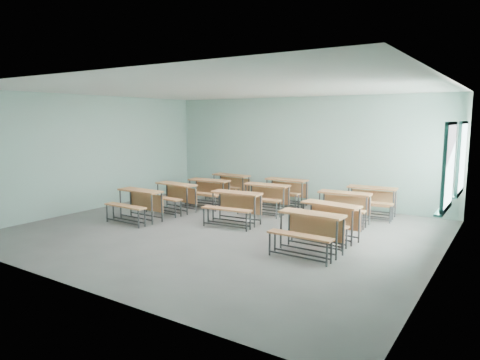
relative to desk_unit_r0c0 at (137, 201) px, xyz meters
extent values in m
cube|color=slate|center=(2.36, 0.46, -0.53)|extent=(9.00, 8.00, 0.02)
cube|color=white|center=(2.36, 0.46, 2.69)|extent=(9.00, 8.00, 0.02)
cube|color=#9AC1B5|center=(2.36, 4.47, 1.08)|extent=(9.00, 0.02, 3.20)
cube|color=#9AC1B5|center=(2.36, -3.55, 1.08)|extent=(9.00, 0.02, 3.20)
cube|color=#9AC1B5|center=(-2.15, 0.46, 1.08)|extent=(0.02, 8.00, 3.20)
cube|color=#9AC1B5|center=(6.87, 0.46, 1.08)|extent=(0.02, 8.00, 3.20)
cube|color=#1B4D48|center=(6.83, 3.26, 0.41)|extent=(0.06, 1.20, 0.06)
cube|color=#1B4D48|center=(6.83, 3.26, 1.95)|extent=(0.06, 1.20, 0.06)
cube|color=#1B4D48|center=(6.83, 2.69, 1.18)|extent=(0.06, 0.06, 1.60)
cube|color=#1B4D48|center=(6.83, 3.83, 1.18)|extent=(0.06, 0.06, 1.60)
cube|color=#1B4D48|center=(6.83, 3.26, 1.18)|extent=(0.04, 0.04, 1.48)
cube|color=#1B4D48|center=(6.83, 3.26, 1.18)|extent=(0.04, 1.08, 0.04)
cube|color=#1B4D48|center=(6.79, 3.26, 0.35)|extent=(0.14, 1.28, 0.04)
cube|color=white|center=(6.86, 3.26, 1.18)|extent=(0.01, 1.08, 1.48)
cube|color=#1B4D48|center=(6.83, 1.26, 0.41)|extent=(0.06, 1.20, 0.06)
cube|color=#1B4D48|center=(6.83, 1.26, 1.95)|extent=(0.06, 1.20, 0.06)
cube|color=#1B4D48|center=(6.83, 0.69, 1.18)|extent=(0.06, 0.06, 1.60)
cube|color=#1B4D48|center=(6.83, 1.83, 1.18)|extent=(0.06, 0.06, 1.60)
cube|color=#1B4D48|center=(6.83, 1.26, 1.18)|extent=(0.04, 0.04, 1.48)
cube|color=#1B4D48|center=(6.83, 1.26, 1.18)|extent=(0.04, 1.08, 0.04)
cube|color=#1B4D48|center=(6.79, 1.26, 0.35)|extent=(0.14, 1.28, 0.04)
cube|color=white|center=(6.86, 1.26, 1.18)|extent=(0.01, 1.08, 1.48)
cube|color=#AF6D3F|center=(0.00, 0.11, 0.23)|extent=(1.26, 0.45, 0.04)
cube|color=#AF6D3F|center=(0.01, 0.30, -0.08)|extent=(1.19, 0.05, 0.43)
cylinder|color=#3A3D3F|center=(-0.57, -0.04, -0.16)|extent=(0.04, 0.04, 0.74)
cylinder|color=#3A3D3F|center=(0.57, -0.07, -0.16)|extent=(0.04, 0.04, 0.74)
cylinder|color=#3A3D3F|center=(-0.56, 0.29, -0.16)|extent=(0.04, 0.04, 0.74)
cylinder|color=#3A3D3F|center=(0.58, 0.26, -0.16)|extent=(0.04, 0.04, 0.74)
cube|color=#3A3D3F|center=(0.00, -0.05, -0.42)|extent=(1.15, 0.06, 0.03)
cube|color=#3A3D3F|center=(0.01, 0.28, -0.42)|extent=(1.15, 0.06, 0.03)
cube|color=#AF6D3F|center=(-0.01, -0.39, -0.07)|extent=(1.26, 0.29, 0.04)
cylinder|color=#3A3D3F|center=(-0.59, -0.47, -0.31)|extent=(0.04, 0.04, 0.43)
cylinder|color=#3A3D3F|center=(0.56, -0.50, -0.31)|extent=(0.04, 0.04, 0.43)
cylinder|color=#3A3D3F|center=(-0.58, -0.27, -0.31)|extent=(0.04, 0.04, 0.43)
cylinder|color=#3A3D3F|center=(0.56, -0.30, -0.31)|extent=(0.04, 0.04, 0.43)
cube|color=#3A3D3F|center=(-0.01, -0.49, -0.44)|extent=(1.15, 0.06, 0.03)
cube|color=#3A3D3F|center=(-0.01, -0.29, -0.44)|extent=(1.15, 0.06, 0.03)
cube|color=#AF6D3F|center=(4.69, 0.03, 0.23)|extent=(1.26, 0.44, 0.04)
cube|color=#AF6D3F|center=(4.69, 0.22, -0.08)|extent=(1.19, 0.04, 0.43)
cylinder|color=#3A3D3F|center=(4.11, -0.13, -0.16)|extent=(0.04, 0.04, 0.74)
cylinder|color=#3A3D3F|center=(5.26, -0.15, -0.16)|extent=(0.04, 0.04, 0.74)
cylinder|color=#3A3D3F|center=(4.12, 0.21, -0.16)|extent=(0.04, 0.04, 0.74)
cylinder|color=#3A3D3F|center=(5.26, 0.19, -0.16)|extent=(0.04, 0.04, 0.74)
cube|color=#3A3D3F|center=(4.69, -0.14, -0.42)|extent=(1.15, 0.05, 0.03)
cube|color=#3A3D3F|center=(4.69, 0.20, -0.42)|extent=(1.15, 0.05, 0.03)
cube|color=#AF6D3F|center=(4.68, -0.47, -0.07)|extent=(1.25, 0.28, 0.04)
cylinder|color=#3A3D3F|center=(4.11, -0.56, -0.31)|extent=(0.04, 0.04, 0.43)
cylinder|color=#3A3D3F|center=(5.25, -0.58, -0.31)|extent=(0.04, 0.04, 0.43)
cylinder|color=#3A3D3F|center=(4.11, -0.36, -0.31)|extent=(0.04, 0.04, 0.43)
cylinder|color=#3A3D3F|center=(5.25, -0.38, -0.31)|extent=(0.04, 0.04, 0.43)
cube|color=#3A3D3F|center=(4.68, -0.57, -0.44)|extent=(1.15, 0.05, 0.03)
cube|color=#3A3D3F|center=(4.68, -0.37, -0.44)|extent=(1.15, 0.05, 0.03)
cube|color=#AF6D3F|center=(0.04, 1.41, 0.23)|extent=(1.28, 0.51, 0.04)
cube|color=#AF6D3F|center=(0.06, 1.61, -0.08)|extent=(1.18, 0.11, 0.43)
cylinder|color=#3A3D3F|center=(-0.54, 1.29, -0.16)|extent=(0.04, 0.04, 0.74)
cylinder|color=#3A3D3F|center=(0.60, 1.20, -0.16)|extent=(0.04, 0.04, 0.74)
cylinder|color=#3A3D3F|center=(-0.51, 1.62, -0.16)|extent=(0.04, 0.04, 0.74)
cylinder|color=#3A3D3F|center=(0.63, 1.53, -0.16)|extent=(0.04, 0.04, 0.74)
cube|color=#3A3D3F|center=(0.03, 1.25, -0.42)|extent=(1.14, 0.12, 0.03)
cube|color=#3A3D3F|center=(0.06, 1.58, -0.42)|extent=(1.14, 0.12, 0.03)
cube|color=#AF6D3F|center=(0.00, 0.92, -0.07)|extent=(1.27, 0.36, 0.04)
cylinder|color=#3A3D3F|center=(-0.57, 0.86, -0.31)|extent=(0.04, 0.04, 0.43)
cylinder|color=#3A3D3F|center=(0.57, 0.77, -0.31)|extent=(0.04, 0.04, 0.43)
cylinder|color=#3A3D3F|center=(-0.56, 1.06, -0.31)|extent=(0.04, 0.04, 0.43)
cylinder|color=#3A3D3F|center=(0.58, 0.97, -0.31)|extent=(0.04, 0.04, 0.43)
cube|color=#3A3D3F|center=(0.00, 0.82, -0.44)|extent=(1.14, 0.12, 0.03)
cube|color=#3A3D3F|center=(0.01, 1.01, -0.44)|extent=(1.14, 0.12, 0.03)
cube|color=#AF6D3F|center=(2.21, 1.17, 0.23)|extent=(1.28, 0.53, 0.04)
cube|color=#AF6D3F|center=(2.19, 1.36, -0.08)|extent=(1.18, 0.13, 0.43)
cylinder|color=#3A3D3F|center=(1.66, 0.95, -0.16)|extent=(0.04, 0.04, 0.74)
cylinder|color=#3A3D3F|center=(2.80, 1.06, -0.16)|extent=(0.04, 0.04, 0.74)
cylinder|color=#3A3D3F|center=(1.62, 1.28, -0.16)|extent=(0.04, 0.04, 0.74)
cylinder|color=#3A3D3F|center=(2.76, 1.39, -0.16)|extent=(0.04, 0.04, 0.74)
cube|color=#3A3D3F|center=(2.23, 1.00, -0.42)|extent=(1.14, 0.14, 0.03)
cube|color=#3A3D3F|center=(2.19, 1.33, -0.42)|extent=(1.14, 0.14, 0.03)
cube|color=#AF6D3F|center=(2.26, 0.67, -0.07)|extent=(1.27, 0.38, 0.04)
cylinder|color=#3A3D3F|center=(1.70, 0.52, -0.31)|extent=(0.04, 0.04, 0.43)
cylinder|color=#3A3D3F|center=(2.84, 0.63, -0.31)|extent=(0.04, 0.04, 0.43)
cylinder|color=#3A3D3F|center=(1.68, 0.71, -0.31)|extent=(0.04, 0.04, 0.43)
cylinder|color=#3A3D3F|center=(2.82, 0.82, -0.31)|extent=(0.04, 0.04, 0.43)
cube|color=#3A3D3F|center=(2.27, 0.57, -0.44)|extent=(1.14, 0.14, 0.03)
cube|color=#3A3D3F|center=(2.25, 0.77, -0.44)|extent=(1.14, 0.14, 0.03)
cube|color=#AF6D3F|center=(4.66, 1.08, 0.23)|extent=(1.29, 0.56, 0.04)
cube|color=#AF6D3F|center=(4.69, 1.27, -0.08)|extent=(1.18, 0.16, 0.43)
cylinder|color=#3A3D3F|center=(4.07, 0.98, -0.16)|extent=(0.04, 0.04, 0.74)
cylinder|color=#3A3D3F|center=(5.21, 0.84, -0.16)|extent=(0.04, 0.04, 0.74)
cylinder|color=#3A3D3F|center=(4.11, 1.31, -0.16)|extent=(0.04, 0.04, 0.74)
cylinder|color=#3A3D3F|center=(5.25, 1.17, -0.16)|extent=(0.04, 0.04, 0.74)
cube|color=#3A3D3F|center=(4.64, 0.91, -0.42)|extent=(1.14, 0.17, 0.03)
cube|color=#3A3D3F|center=(4.68, 1.24, -0.42)|extent=(1.14, 0.17, 0.03)
cube|color=#AF6D3F|center=(4.60, 0.58, -0.07)|extent=(1.27, 0.41, 0.04)
cylinder|color=#3A3D3F|center=(4.02, 0.55, -0.31)|extent=(0.04, 0.04, 0.43)
cylinder|color=#3A3D3F|center=(5.16, 0.41, -0.31)|extent=(0.04, 0.04, 0.43)
cylinder|color=#3A3D3F|center=(4.05, 0.75, -0.31)|extent=(0.04, 0.04, 0.43)
cylinder|color=#3A3D3F|center=(5.18, 0.61, -0.31)|extent=(0.04, 0.04, 0.43)
cube|color=#3A3D3F|center=(4.59, 0.48, -0.44)|extent=(1.14, 0.17, 0.03)
cube|color=#3A3D3F|center=(4.61, 0.68, -0.44)|extent=(1.14, 0.17, 0.03)
cube|color=#AF6D3F|center=(0.35, 2.50, 0.23)|extent=(1.28, 0.52, 0.04)
cube|color=#AF6D3F|center=(0.34, 2.70, -0.08)|extent=(1.18, 0.12, 0.43)
cylinder|color=#3A3D3F|center=(-0.20, 2.29, -0.16)|extent=(0.04, 0.04, 0.74)
cylinder|color=#3A3D3F|center=(0.94, 2.39, -0.16)|extent=(0.04, 0.04, 0.74)
cylinder|color=#3A3D3F|center=(-0.23, 2.62, -0.16)|extent=(0.04, 0.04, 0.74)
cylinder|color=#3A3D3F|center=(0.91, 2.72, -0.16)|extent=(0.04, 0.04, 0.74)
cube|color=#3A3D3F|center=(0.37, 2.34, -0.42)|extent=(1.14, 0.13, 0.03)
cube|color=#3A3D3F|center=(0.34, 2.67, -0.42)|extent=(1.14, 0.13, 0.03)
cube|color=#AF6D3F|center=(0.39, 2.01, -0.07)|extent=(1.27, 0.36, 0.04)
cylinder|color=#3A3D3F|center=(-0.17, 1.86, -0.31)|extent=(0.04, 0.04, 0.43)
cylinder|color=#3A3D3F|center=(0.97, 1.96, -0.31)|extent=(0.04, 0.04, 0.43)
cylinder|color=#3A3D3F|center=(-0.18, 2.06, -0.31)|extent=(0.04, 0.04, 0.43)
cylinder|color=#3A3D3F|center=(0.96, 2.15, -0.31)|extent=(0.04, 0.04, 0.43)
cube|color=#3A3D3F|center=(0.40, 1.91, -0.44)|extent=(1.14, 0.13, 0.03)
cube|color=#3A3D3F|center=(0.39, 2.11, -0.44)|extent=(1.14, 0.13, 0.03)
cube|color=#AF6D3F|center=(2.21, 2.66, 0.23)|extent=(1.27, 0.48, 0.04)
cube|color=#AF6D3F|center=(2.20, 2.86, -0.08)|extent=(1.19, 0.08, 0.43)
cylinder|color=#3A3D3F|center=(1.65, 2.47, -0.16)|extent=(0.04, 0.04, 0.74)
cylinder|color=#3A3D3F|center=(2.79, 2.53, -0.16)|extent=(0.04, 0.04, 0.74)
cylinder|color=#3A3D3F|center=(1.63, 2.80, -0.16)|extent=(0.04, 0.04, 0.74)
cylinder|color=#3A3D3F|center=(2.78, 2.86, -0.16)|extent=(0.04, 0.04, 0.74)
cube|color=#3A3D3F|center=(2.22, 2.50, -0.42)|extent=(1.14, 0.09, 0.03)
cube|color=#3A3D3F|center=(2.20, 2.83, -0.42)|extent=(1.14, 0.09, 0.03)
cube|color=#AF6D3F|center=(2.24, 2.16, -0.07)|extent=(1.26, 0.33, 0.04)
cylinder|color=#3A3D3F|center=(1.67, 2.03, -0.31)|extent=(0.04, 0.04, 0.43)
cylinder|color=#3A3D3F|center=(2.82, 2.10, -0.31)|extent=(0.04, 0.04, 0.43)
cylinder|color=#3A3D3F|center=(1.66, 2.23, -0.31)|extent=(0.04, 0.04, 0.43)
cylinder|color=#3A3D3F|center=(2.81, 2.29, -0.31)|extent=(0.04, 0.04, 0.43)
cube|color=#3A3D3F|center=(2.25, 2.07, -0.44)|extent=(1.14, 0.09, 0.03)
cube|color=#3A3D3F|center=(2.23, 2.26, -0.44)|extent=(1.14, 0.09, 0.03)
cube|color=#AF6D3F|center=(4.42, 2.59, 0.23)|extent=(1.27, 0.49, 0.04)
cube|color=#AF6D3F|center=(4.41, 2.78, -0.08)|extent=(1.19, 0.09, 0.43)
cylinder|color=#3A3D3F|center=(3.86, 2.39, -0.16)|extent=(0.04, 0.04, 0.74)
cylinder|color=#3A3D3F|center=(5.01, 2.46, -0.16)|extent=(0.04, 0.04, 0.74)
cylinder|color=#3A3D3F|center=(3.84, 2.72, -0.16)|extent=(0.04, 0.04, 0.74)
cylinder|color=#3A3D3F|center=(4.99, 2.79, -0.16)|extent=(0.04, 0.04, 0.74)
cube|color=#3A3D3F|center=(4.43, 2.42, -0.42)|extent=(1.14, 0.10, 0.03)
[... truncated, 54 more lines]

